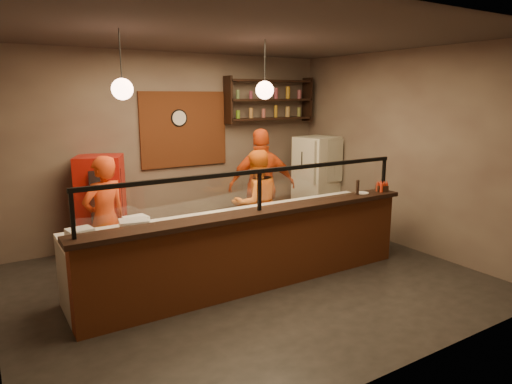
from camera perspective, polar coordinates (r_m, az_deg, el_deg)
floor at (r=6.34m, az=-1.07°, el=-11.04°), size 6.00×6.00×0.00m
ceiling at (r=5.88m, az=-1.20°, el=18.99°), size 6.00×6.00×0.00m
wall_back at (r=8.13m, az=-10.27°, el=5.57°), size 6.00×0.00×6.00m
wall_right at (r=7.87m, az=18.03°, el=4.96°), size 0.00×5.00×5.00m
wall_front at (r=4.01m, az=17.58°, el=-1.28°), size 6.00×0.00×6.00m
brick_patch at (r=8.16m, az=-8.96°, el=7.75°), size 1.60×0.04×1.30m
service_counter at (r=5.93m, az=0.42°, el=-7.55°), size 4.60×0.25×1.00m
counter_ledge at (r=5.77m, az=0.42°, el=-2.59°), size 4.70×0.37×0.06m
worktop_cabinet at (r=6.35m, az=-2.03°, el=-6.91°), size 4.60×0.75×0.85m
worktop at (r=6.22m, az=-2.06°, el=-2.99°), size 4.60×0.75×0.05m
sneeze_guard at (r=5.69m, az=0.43°, el=0.73°), size 4.50×0.05×0.52m
wall_shelving at (r=8.82m, az=1.74°, el=11.44°), size 1.84×0.28×0.85m
wall_clock at (r=8.10m, az=-9.63°, el=9.11°), size 0.30×0.04×0.30m
pendant_left at (r=5.42m, az=-16.38°, el=12.26°), size 0.24×0.24×0.77m
pendant_right at (r=6.22m, az=1.10°, el=12.63°), size 0.24×0.24×0.77m
cook_left at (r=6.45m, az=-18.35°, el=-3.24°), size 0.72×0.59×1.71m
cook_mid at (r=7.12m, az=-0.03°, el=-1.40°), size 0.82×0.64×1.67m
cook_right at (r=7.71m, az=0.76°, el=0.69°), size 1.24×0.85×1.95m
fridge at (r=8.91m, az=7.55°, el=1.36°), size 0.83×0.80×1.71m
red_cooler at (r=7.54m, az=-18.70°, el=-1.65°), size 0.86×0.83×1.58m
pizza_dough at (r=6.13m, az=-4.57°, el=-2.95°), size 0.52×0.52×0.01m
prep_tub_a at (r=5.53m, az=-15.03°, el=-4.19°), size 0.37×0.32×0.16m
prep_tub_b at (r=5.77m, az=-14.77°, el=-3.63°), size 0.30×0.25×0.14m
prep_tub_c at (r=5.46m, az=-21.15°, el=-4.95°), size 0.30×0.25×0.13m
rolling_pin at (r=5.58m, az=-17.36°, el=-4.73°), size 0.33×0.18×0.06m
condiment_caddy at (r=7.15m, az=15.46°, el=0.44°), size 0.20×0.18×0.09m
pepper_mill at (r=6.81m, az=12.57°, el=0.57°), size 0.05×0.05×0.21m
small_plate at (r=6.93m, az=13.12°, el=-0.11°), size 0.25×0.25×0.01m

